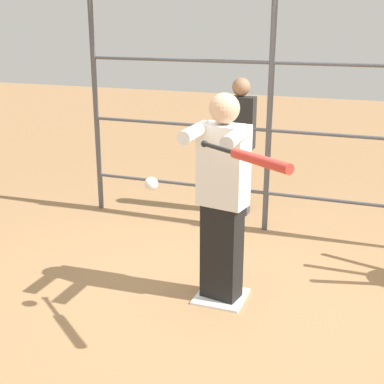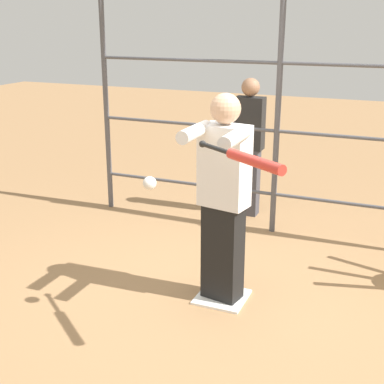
{
  "view_description": "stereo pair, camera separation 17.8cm",
  "coord_description": "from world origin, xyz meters",
  "views": [
    {
      "loc": [
        -1.15,
        3.79,
        2.22
      ],
      "look_at": [
        0.17,
        0.23,
        0.98
      ],
      "focal_mm": 50.0,
      "sensor_mm": 36.0,
      "label": 1
    },
    {
      "loc": [
        -1.31,
        3.73,
        2.22
      ],
      "look_at": [
        0.17,
        0.23,
        0.98
      ],
      "focal_mm": 50.0,
      "sensor_mm": 36.0,
      "label": 2
    }
  ],
  "objects": [
    {
      "name": "softball_in_flight",
      "position": [
        0.34,
        0.58,
        1.13
      ],
      "size": [
        0.1,
        0.1,
        0.1
      ],
      "color": "white"
    },
    {
      "name": "ground_plane",
      "position": [
        0.0,
        0.0,
        0.0
      ],
      "size": [
        24.0,
        24.0,
        0.0
      ],
      "primitive_type": "plane",
      "color": "#9E754C"
    },
    {
      "name": "home_plate",
      "position": [
        0.0,
        0.0,
        0.01
      ],
      "size": [
        0.4,
        0.4,
        0.02
      ],
      "color": "white",
      "rests_on": "ground"
    },
    {
      "name": "fence_backstop",
      "position": [
        0.0,
        -1.6,
        1.45
      ],
      "size": [
        4.13,
        0.06,
        2.9
      ],
      "color": "#4C4C51",
      "rests_on": "ground"
    },
    {
      "name": "baseball_bat_swinging",
      "position": [
        -0.41,
        0.76,
        1.42
      ],
      "size": [
        0.71,
        0.54,
        0.08
      ],
      "color": "black"
    },
    {
      "name": "bystander_behind_fence",
      "position": [
        0.42,
        -2.01,
        0.83
      ],
      "size": [
        0.33,
        0.2,
        1.59
      ],
      "color": "#3F3F47",
      "rests_on": "ground"
    },
    {
      "name": "batter",
      "position": [
        0.0,
        0.02,
        0.92
      ],
      "size": [
        0.43,
        0.62,
        1.7
      ],
      "color": "black",
      "rests_on": "ground"
    }
  ]
}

